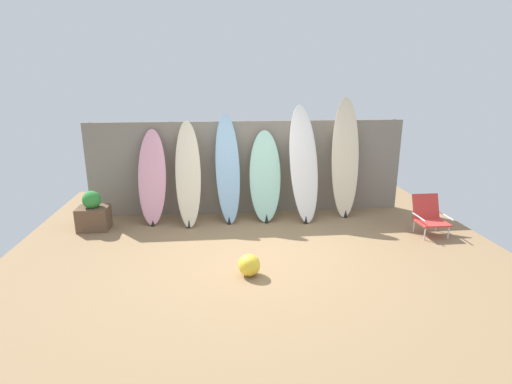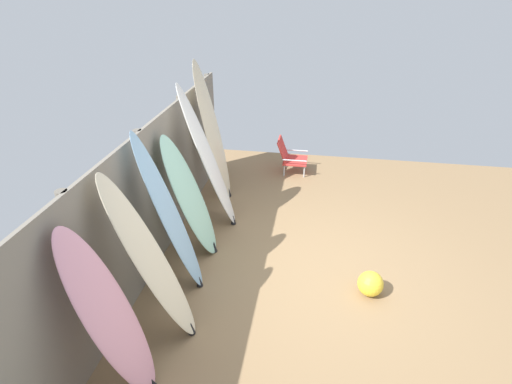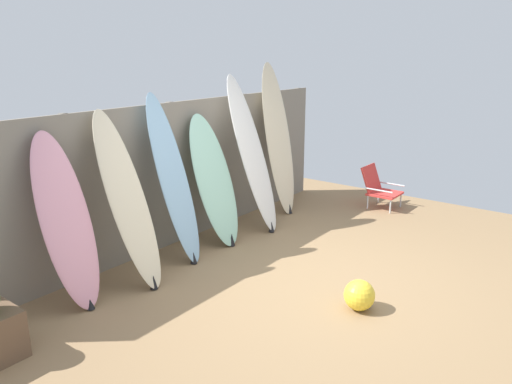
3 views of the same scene
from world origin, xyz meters
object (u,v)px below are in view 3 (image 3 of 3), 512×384
at_px(surfboard_pink_0, 66,222).
at_px(surfboard_cream_1, 128,201).
at_px(surfboard_skyblue_2, 174,180).
at_px(surfboard_seafoam_3, 214,181).
at_px(surfboard_white_4, 252,154).
at_px(surfboard_cream_5, 278,140).
at_px(beach_chair, 379,187).
at_px(beach_ball, 359,295).

bearing_deg(surfboard_pink_0, surfboard_cream_1, -8.57).
bearing_deg(surfboard_pink_0, surfboard_skyblue_2, -1.31).
bearing_deg(surfboard_seafoam_3, surfboard_pink_0, 179.13).
xyz_separation_m(surfboard_skyblue_2, surfboard_white_4, (1.40, -0.05, 0.08)).
relative_size(surfboard_cream_1, surfboard_cream_5, 0.82).
xyz_separation_m(surfboard_pink_0, surfboard_white_4, (2.78, -0.08, 0.21)).
height_order(surfboard_pink_0, surfboard_skyblue_2, surfboard_skyblue_2).
bearing_deg(surfboard_seafoam_3, surfboard_white_4, -4.32).
bearing_deg(surfboard_pink_0, surfboard_cream_5, 0.98).
bearing_deg(surfboard_pink_0, surfboard_white_4, -1.75).
distance_m(surfboard_skyblue_2, beach_chair, 3.60).
bearing_deg(beach_chair, surfboard_cream_5, 118.85).
bearing_deg(surfboard_cream_5, surfboard_white_4, -169.99).
height_order(surfboard_white_4, beach_ball, surfboard_white_4).
xyz_separation_m(surfboard_cream_5, beach_ball, (-2.03, -2.37, -0.96)).
height_order(surfboard_pink_0, surfboard_seafoam_3, surfboard_pink_0).
bearing_deg(surfboard_skyblue_2, surfboard_pink_0, 178.69).
height_order(surfboard_skyblue_2, surfboard_white_4, surfboard_white_4).
height_order(surfboard_seafoam_3, beach_chair, surfboard_seafoam_3).
bearing_deg(surfboard_cream_1, beach_ball, -67.46).
bearing_deg(surfboard_cream_1, surfboard_white_4, 0.38).
height_order(surfboard_cream_1, surfboard_cream_5, surfboard_cream_5).
relative_size(surfboard_pink_0, beach_ball, 5.67).
height_order(beach_chair, beach_ball, beach_chair).
relative_size(surfboard_skyblue_2, surfboard_cream_5, 0.87).
relative_size(surfboard_cream_1, surfboard_white_4, 0.87).
bearing_deg(surfboard_cream_5, beach_chair, -44.69).
xyz_separation_m(surfboard_seafoam_3, surfboard_cream_5, (1.54, 0.09, 0.29)).
bearing_deg(surfboard_white_4, surfboard_skyblue_2, 177.81).
height_order(surfboard_cream_1, beach_chair, surfboard_cream_1).
relative_size(surfboard_seafoam_3, beach_chair, 2.54).
bearing_deg(surfboard_skyblue_2, beach_ball, -84.95).
bearing_deg(surfboard_cream_5, surfboard_skyblue_2, -177.62).
xyz_separation_m(surfboard_pink_0, surfboard_seafoam_3, (2.06, -0.03, -0.02)).
distance_m(surfboard_pink_0, surfboard_cream_5, 3.62).
bearing_deg(surfboard_seafoam_3, surfboard_skyblue_2, -179.99).
bearing_deg(beach_chair, surfboard_pink_0, 150.78).
height_order(surfboard_cream_5, beach_chair, surfboard_cream_5).
relative_size(beach_chair, beach_ball, 2.17).
bearing_deg(surfboard_cream_5, surfboard_seafoam_3, -176.56).
distance_m(beach_chair, beach_ball, 3.42).
relative_size(surfboard_skyblue_2, beach_chair, 3.01).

